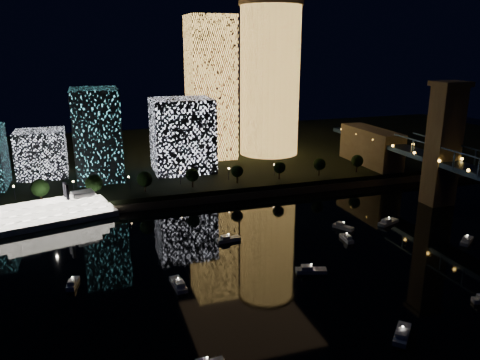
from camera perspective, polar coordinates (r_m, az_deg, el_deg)
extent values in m
plane|color=black|center=(137.54, 15.38, -11.99)|extent=(520.00, 520.00, 0.00)
cube|color=black|center=(275.90, -2.94, 3.36)|extent=(420.00, 160.00, 5.00)
cube|color=#6B5E4C|center=(204.48, 2.84, -1.52)|extent=(420.00, 6.00, 3.00)
cylinder|color=#EBAA4B|center=(258.42, 3.64, 11.82)|extent=(32.00, 32.00, 78.28)
cylinder|color=#6B5E4C|center=(258.52, 3.81, 20.73)|extent=(34.00, 34.00, 2.00)
cube|color=#EBAA4B|center=(249.96, -3.58, 11.08)|extent=(22.98, 22.98, 73.11)
cube|color=white|center=(224.85, -7.04, 5.46)|extent=(28.04, 23.73, 34.52)
cube|color=#50CDDB|center=(219.39, -17.02, 5.38)|extent=(20.18, 26.23, 40.35)
cube|color=white|center=(232.93, -23.03, 3.00)|extent=(21.30, 19.37, 21.30)
cube|color=#6B5E4C|center=(205.60, 23.52, 3.72)|extent=(11.00, 9.00, 48.00)
cube|color=#6B5E4C|center=(202.28, 24.32, 10.64)|extent=(13.00, 11.00, 2.00)
cube|color=#6B5E4C|center=(246.76, 15.61, 3.38)|extent=(12.00, 40.00, 23.00)
cube|color=navy|center=(192.74, 25.02, 2.02)|extent=(0.50, 0.50, 7.00)
cube|color=navy|center=(210.34, 20.64, 3.59)|extent=(0.50, 0.50, 7.00)
sphere|color=gold|center=(199.22, 23.13, 2.16)|extent=(1.20, 1.20, 1.20)
sphere|color=gold|center=(233.97, 15.98, 4.76)|extent=(1.20, 1.20, 1.20)
cube|color=silver|center=(186.53, -21.87, -4.60)|extent=(47.75, 21.79, 2.33)
cube|color=white|center=(185.80, -21.94, -3.95)|extent=(43.75, 19.90, 2.13)
cube|color=white|center=(185.12, -22.01, -3.33)|extent=(39.75, 18.00, 2.13)
cube|color=white|center=(184.46, -22.07, -2.70)|extent=(33.87, 15.63, 2.13)
cube|color=silver|center=(186.04, -18.63, -1.60)|extent=(8.95, 7.55, 1.75)
cylinder|color=black|center=(182.45, -20.30, -1.40)|extent=(1.36, 1.36, 5.82)
cylinder|color=black|center=(186.10, -20.57, -1.10)|extent=(1.36, 1.36, 5.82)
cube|color=silver|center=(181.39, 17.63, -4.94)|extent=(9.61, 6.08, 1.20)
cube|color=silver|center=(179.91, 17.42, -4.72)|extent=(3.86, 3.39, 1.00)
sphere|color=white|center=(180.70, 17.68, -4.35)|extent=(0.36, 0.36, 0.36)
cube|color=silver|center=(139.46, 8.67, -10.87)|extent=(9.32, 5.32, 1.20)
cube|color=silver|center=(138.75, 8.13, -10.49)|extent=(3.65, 3.12, 1.00)
sphere|color=white|center=(138.57, 8.70, -10.14)|extent=(0.36, 0.36, 0.36)
cube|color=silver|center=(172.52, 12.46, -5.64)|extent=(5.99, 7.66, 1.20)
cube|color=silver|center=(172.60, 12.15, -5.22)|extent=(3.04, 3.27, 1.00)
sphere|color=white|center=(171.80, 12.50, -5.02)|extent=(0.36, 0.36, 0.36)
cube|color=silver|center=(174.60, 25.91, -6.69)|extent=(8.10, 6.65, 1.20)
cube|color=silver|center=(173.10, 25.86, -6.48)|extent=(3.50, 3.31, 1.00)
sphere|color=white|center=(173.89, 25.99, -6.08)|extent=(0.36, 0.36, 0.36)
sphere|color=white|center=(101.60, -4.03, -20.75)|extent=(0.36, 0.36, 0.36)
cube|color=silver|center=(131.80, -7.54, -12.52)|extent=(3.66, 9.14, 1.20)
cube|color=silver|center=(130.14, -7.39, -12.36)|extent=(2.59, 3.32, 1.00)
sphere|color=white|center=(130.85, -7.57, -11.76)|extent=(0.36, 0.36, 0.36)
cube|color=silver|center=(163.00, 12.86, -6.99)|extent=(2.85, 7.17, 1.20)
cube|color=silver|center=(161.72, 13.04, -6.77)|extent=(2.03, 2.60, 1.00)
sphere|color=white|center=(162.24, 12.90, -6.34)|extent=(0.36, 0.36, 0.36)
cube|color=silver|center=(117.16, 19.14, -17.35)|extent=(8.40, 8.44, 1.20)
cube|color=silver|center=(115.43, 19.09, -17.24)|extent=(3.89, 3.89, 1.00)
sphere|color=white|center=(116.10, 19.23, -16.52)|extent=(0.36, 0.36, 0.36)
cube|color=silver|center=(158.38, -1.40, -7.26)|extent=(8.30, 3.54, 1.20)
cube|color=silver|center=(157.51, -1.81, -6.97)|extent=(3.05, 2.42, 1.00)
sphere|color=white|center=(157.60, -1.40, -6.60)|extent=(0.36, 0.36, 0.36)
cube|color=silver|center=(138.88, -19.70, -11.82)|extent=(3.61, 7.19, 1.20)
cube|color=silver|center=(137.50, -19.84, -11.61)|extent=(2.26, 2.73, 1.00)
sphere|color=white|center=(137.99, -19.78, -11.09)|extent=(0.36, 0.36, 0.36)
cylinder|color=black|center=(197.07, -23.09, -1.85)|extent=(0.70, 0.70, 4.00)
sphere|color=black|center=(196.09, -23.21, -0.88)|extent=(6.98, 6.98, 6.98)
cylinder|color=black|center=(196.07, -17.29, -1.35)|extent=(0.70, 0.70, 4.00)
sphere|color=black|center=(195.09, -17.37, -0.37)|extent=(6.91, 6.91, 6.91)
cylinder|color=black|center=(197.11, -11.49, -0.84)|extent=(0.70, 0.70, 4.00)
sphere|color=black|center=(196.14, -11.54, 0.13)|extent=(6.53, 6.53, 6.53)
cylinder|color=black|center=(200.15, -5.80, -0.33)|extent=(0.70, 0.70, 4.00)
sphere|color=black|center=(199.19, -5.83, 0.63)|extent=(5.76, 5.76, 5.76)
cylinder|color=black|center=(205.11, -0.34, 0.16)|extent=(0.70, 0.70, 4.00)
sphere|color=black|center=(204.17, -0.35, 1.10)|extent=(5.41, 5.41, 5.41)
cylinder|color=black|center=(211.85, 4.81, 0.62)|extent=(0.70, 0.70, 4.00)
sphere|color=black|center=(210.94, 4.84, 1.54)|extent=(5.46, 5.46, 5.46)
cylinder|color=black|center=(220.20, 9.62, 1.05)|extent=(0.70, 0.70, 4.00)
sphere|color=black|center=(219.33, 9.66, 1.93)|extent=(5.79, 5.79, 5.79)
cylinder|color=black|center=(229.99, 14.04, 1.44)|extent=(0.70, 0.70, 4.00)
sphere|color=black|center=(229.16, 14.10, 2.28)|extent=(5.74, 5.74, 5.74)
cylinder|color=black|center=(203.87, -25.78, -1.45)|extent=(0.24, 0.24, 5.00)
sphere|color=#FFCC7F|center=(203.12, -25.87, -0.70)|extent=(0.70, 0.70, 0.70)
cylinder|color=black|center=(201.83, -19.61, -0.93)|extent=(0.24, 0.24, 5.00)
sphere|color=#FFCC7F|center=(201.07, -19.68, -0.16)|extent=(0.70, 0.70, 0.70)
cylinder|color=black|center=(202.18, -13.39, -0.38)|extent=(0.24, 0.24, 5.00)
sphere|color=#FFCC7F|center=(201.43, -13.44, 0.38)|extent=(0.70, 0.70, 0.70)
cylinder|color=black|center=(204.91, -7.26, 0.16)|extent=(0.24, 0.24, 5.00)
sphere|color=#FFCC7F|center=(204.16, -7.29, 0.91)|extent=(0.70, 0.70, 0.70)
cylinder|color=black|center=(209.92, -1.37, 0.67)|extent=(0.24, 0.24, 5.00)
sphere|color=#FFCC7F|center=(209.19, -1.37, 1.41)|extent=(0.70, 0.70, 0.70)
cylinder|color=black|center=(217.05, 4.20, 1.15)|extent=(0.24, 0.24, 5.00)
sphere|color=#FFCC7F|center=(216.35, 4.22, 1.87)|extent=(0.70, 0.70, 0.70)
cylinder|color=black|center=(226.11, 9.37, 1.59)|extent=(0.24, 0.24, 5.00)
sphere|color=#FFCC7F|center=(225.43, 9.41, 2.28)|extent=(0.70, 0.70, 0.70)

